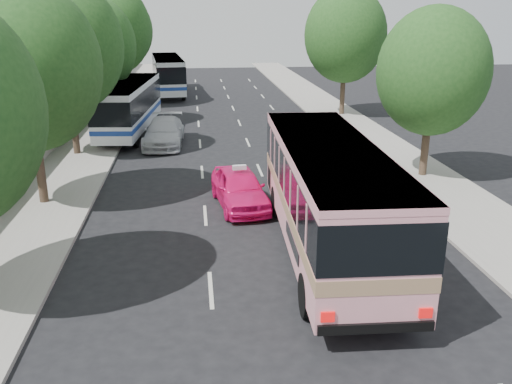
{
  "coord_description": "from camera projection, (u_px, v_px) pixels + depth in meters",
  "views": [
    {
      "loc": [
        -2.2,
        -16.02,
        7.74
      ],
      "look_at": [
        -0.12,
        1.93,
        1.6
      ],
      "focal_mm": 38.0,
      "sensor_mm": 36.0,
      "label": 1
    }
  ],
  "objects": [
    {
      "name": "white_pickup",
      "position": [
        164.0,
        132.0,
        32.05
      ],
      "size": [
        2.46,
        5.52,
        1.57
      ],
      "primitive_type": "imported",
      "rotation": [
        0.0,
        0.0,
        -0.05
      ],
      "color": "silver",
      "rests_on": "ground"
    },
    {
      "name": "tour_coach_front",
      "position": [
        129.0,
        103.0,
        34.72
      ],
      "size": [
        3.37,
        11.11,
        3.27
      ],
      "rotation": [
        0.0,
        0.0,
        -0.09
      ],
      "color": "white",
      "rests_on": "ground"
    },
    {
      "name": "ground",
      "position": [
        266.0,
        257.0,
        17.79
      ],
      "size": [
        120.0,
        120.0,
        0.0
      ],
      "primitive_type": "plane",
      "color": "black",
      "rests_on": "ground"
    },
    {
      "name": "pink_taxi",
      "position": [
        240.0,
        188.0,
        22.11
      ],
      "size": [
        2.42,
        4.8,
        1.57
      ],
      "primitive_type": "imported",
      "rotation": [
        0.0,
        0.0,
        0.13
      ],
      "color": "#F71572",
      "rests_on": "ground"
    },
    {
      "name": "pink_bus",
      "position": [
        329.0,
        187.0,
        17.43
      ],
      "size": [
        3.37,
        11.57,
        3.66
      ],
      "rotation": [
        0.0,
        0.0,
        -0.04
      ],
      "color": "pink",
      "rests_on": "ground"
    },
    {
      "name": "tree_left_c",
      "position": [
        66.0,
        41.0,
        28.0
      ],
      "size": [
        6.0,
        6.0,
        9.35
      ],
      "color": "#38281E",
      "rests_on": "ground"
    },
    {
      "name": "taxi_roof_sign",
      "position": [
        239.0,
        167.0,
        21.83
      ],
      "size": [
        0.57,
        0.25,
        0.18
      ],
      "primitive_type": "cube",
      "rotation": [
        0.0,
        0.0,
        0.13
      ],
      "color": "silver",
      "rests_on": "pink_taxi"
    },
    {
      "name": "sidewalk_right",
      "position": [
        350.0,
        125.0,
        37.51
      ],
      "size": [
        4.0,
        90.0,
        0.12
      ],
      "primitive_type": "cube",
      "color": "#9E998E",
      "rests_on": "ground"
    },
    {
      "name": "tree_left_e",
      "position": [
        112.0,
        26.0,
        42.97
      ],
      "size": [
        6.3,
        6.3,
        9.82
      ],
      "color": "#38281E",
      "rests_on": "ground"
    },
    {
      "name": "tree_left_b",
      "position": [
        28.0,
        62.0,
        20.59
      ],
      "size": [
        5.7,
        5.7,
        8.88
      ],
      "color": "#38281E",
      "rests_on": "ground"
    },
    {
      "name": "low_wall",
      "position": [
        69.0,
        119.0,
        35.19
      ],
      "size": [
        0.3,
        90.0,
        1.5
      ],
      "primitive_type": "cube",
      "color": "#9E998E",
      "rests_on": "sidewalk_left"
    },
    {
      "name": "tree_right_near",
      "position": [
        435.0,
        67.0,
        24.54
      ],
      "size": [
        5.1,
        5.1,
        7.95
      ],
      "color": "#38281E",
      "rests_on": "ground"
    },
    {
      "name": "sidewalk_left",
      "position": [
        98.0,
        131.0,
        35.66
      ],
      "size": [
        4.0,
        90.0,
        0.15
      ],
      "primitive_type": "cube",
      "color": "#9E998E",
      "rests_on": "ground"
    },
    {
      "name": "tour_coach_rear",
      "position": [
        168.0,
        72.0,
        50.92
      ],
      "size": [
        3.57,
        11.66,
        3.43
      ],
      "rotation": [
        0.0,
        0.0,
        0.1
      ],
      "color": "white",
      "rests_on": "ground"
    },
    {
      "name": "tree_left_d",
      "position": [
        95.0,
        42.0,
        35.69
      ],
      "size": [
        5.52,
        5.52,
        8.6
      ],
      "color": "#38281E",
      "rests_on": "ground"
    },
    {
      "name": "tree_left_f",
      "position": [
        122.0,
        28.0,
        50.61
      ],
      "size": [
        5.88,
        5.88,
        9.16
      ],
      "color": "#38281E",
      "rests_on": "ground"
    },
    {
      "name": "tree_right_far",
      "position": [
        347.0,
        32.0,
        39.33
      ],
      "size": [
        6.0,
        6.0,
        9.35
      ],
      "color": "#38281E",
      "rests_on": "ground"
    }
  ]
}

